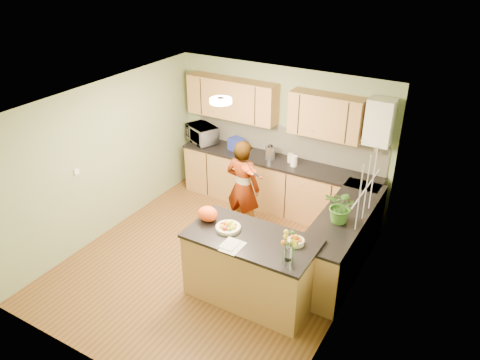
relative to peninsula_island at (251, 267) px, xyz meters
The scene contains 28 objects.
floor 1.05m from the peninsula_island, 156.57° to the left, with size 4.50×4.50×0.00m, color brown.
ceiling 2.21m from the peninsula_island, 156.57° to the left, with size 4.00×4.50×0.02m, color silver.
wall_back 2.86m from the peninsula_island, 108.06° to the left, with size 4.00×0.02×2.50m, color #8AA173.
wall_front 2.20m from the peninsula_island, 114.44° to the right, with size 4.00×0.02×2.50m, color #8AA173.
wall_left 2.98m from the peninsula_island, behind, with size 0.02×4.50×2.50m, color #8AA173.
wall_right 1.42m from the peninsula_island, 17.91° to the left, with size 0.02×4.50×2.50m, color #8AA173.
back_counter 2.44m from the peninsula_island, 108.01° to the left, with size 3.64×0.62×0.94m.
right_counter 1.48m from the peninsula_island, 55.29° to the left, with size 0.62×2.24×0.94m.
splashback 2.80m from the peninsula_island, 106.15° to the left, with size 3.60×0.02×0.52m, color beige.
upper_cabinets 2.99m from the peninsula_island, 112.80° to the left, with size 3.20×0.34×0.70m.
boiler 2.96m from the peninsula_island, 71.03° to the left, with size 0.40×0.30×0.86m.
window_right 1.83m from the peninsula_island, 40.45° to the left, with size 0.01×1.30×1.05m.
light_switch 2.96m from the peninsula_island, behind, with size 0.02×0.09×0.09m, color white.
ceiling_lamp 2.25m from the peninsula_island, 141.88° to the left, with size 0.30×0.30×0.07m.
peninsula_island is the anchor object (origin of this frame).
fruit_dish 0.64m from the peninsula_island, behind, with size 0.33×0.33×0.11m.
orange_bowl 0.79m from the peninsula_island, 15.26° to the left, with size 0.21×0.21×0.12m.
flower_vase 1.01m from the peninsula_island, 16.70° to the right, with size 0.25×0.25×0.45m.
orange_bag 0.92m from the peninsula_island, behind, with size 0.27×0.23×0.21m, color #FF5015.
papers 0.59m from the peninsula_island, 108.43° to the right, with size 0.23×0.32×0.01m, color silver.
violinist 1.67m from the peninsula_island, 123.65° to the left, with size 0.59×0.39×1.62m, color tan.
violin 1.57m from the peninsula_island, 121.75° to the left, with size 0.61×0.25×0.12m, color #4D1804, non-canonical shape.
microwave 3.37m from the peninsula_island, 135.22° to the left, with size 0.59×0.40×0.33m, color white.
blue_box 2.87m from the peninsula_island, 124.30° to the left, with size 0.29×0.21×0.23m, color navy.
kettle 2.53m from the peninsula_island, 111.34° to the left, with size 0.17×0.17×0.32m.
jar_cream 2.48m from the peninsula_island, 102.95° to the left, with size 0.10×0.10×0.15m, color beige.
jar_white 2.35m from the peninsula_island, 100.72° to the left, with size 0.12×0.12×0.18m, color white.
potted_plant 1.46m from the peninsula_island, 48.82° to the left, with size 0.44×0.38×0.49m, color #3B7125.
Camera 1 is at (3.22, -4.73, 4.41)m, focal length 35.00 mm.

